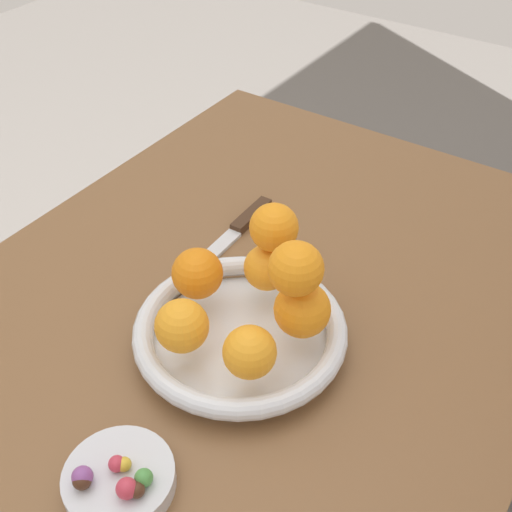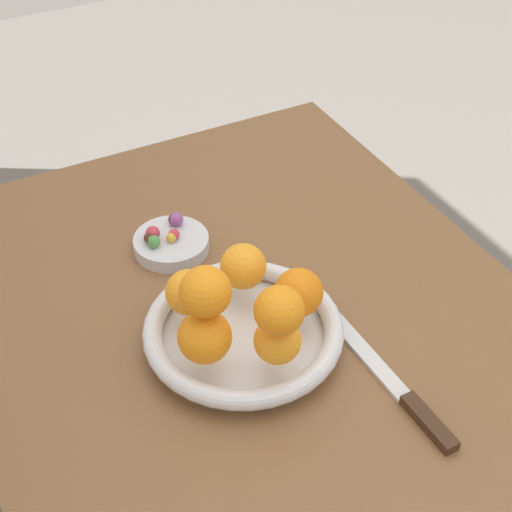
# 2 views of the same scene
# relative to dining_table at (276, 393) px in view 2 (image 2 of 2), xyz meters

# --- Properties ---
(dining_table) EXTENTS (1.10, 0.76, 0.74)m
(dining_table) POSITION_rel_dining_table_xyz_m (0.00, 0.00, 0.00)
(dining_table) COLOR brown
(dining_table) RESTS_ON ground_plane
(fruit_bowl) EXTENTS (0.26, 0.26, 0.04)m
(fruit_bowl) POSITION_rel_dining_table_xyz_m (0.03, 0.03, 0.11)
(fruit_bowl) COLOR silver
(fruit_bowl) RESTS_ON dining_table
(candy_dish) EXTENTS (0.11, 0.11, 0.02)m
(candy_dish) POSITION_rel_dining_table_xyz_m (0.26, 0.04, 0.10)
(candy_dish) COLOR silver
(candy_dish) RESTS_ON dining_table
(orange_0) EXTENTS (0.06, 0.06, 0.06)m
(orange_0) POSITION_rel_dining_table_xyz_m (-0.04, 0.02, 0.16)
(orange_0) COLOR orange
(orange_0) RESTS_ON fruit_bowl
(orange_1) EXTENTS (0.06, 0.06, 0.06)m
(orange_1) POSITION_rel_dining_table_xyz_m (0.02, -0.04, 0.16)
(orange_1) COLOR orange
(orange_1) RESTS_ON fruit_bowl
(orange_2) EXTENTS (0.06, 0.06, 0.06)m
(orange_2) POSITION_rel_dining_table_xyz_m (0.10, -0.00, 0.16)
(orange_2) COLOR orange
(orange_2) RESTS_ON fruit_bowl
(orange_3) EXTENTS (0.06, 0.06, 0.06)m
(orange_3) POSITION_rel_dining_table_xyz_m (0.09, 0.09, 0.16)
(orange_3) COLOR orange
(orange_3) RESTS_ON fruit_bowl
(orange_4) EXTENTS (0.07, 0.07, 0.07)m
(orange_4) POSITION_rel_dining_table_xyz_m (-0.00, 0.10, 0.16)
(orange_4) COLOR orange
(orange_4) RESTS_ON fruit_bowl
(orange_5) EXTENTS (0.06, 0.06, 0.06)m
(orange_5) POSITION_rel_dining_table_xyz_m (0.01, 0.09, 0.23)
(orange_5) COLOR orange
(orange_5) RESTS_ON orange_4
(orange_6) EXTENTS (0.06, 0.06, 0.06)m
(orange_6) POSITION_rel_dining_table_xyz_m (-0.05, 0.03, 0.22)
(orange_6) COLOR orange
(orange_6) RESTS_ON orange_0
(candy_ball_0) EXTENTS (0.02, 0.02, 0.02)m
(candy_ball_0) POSITION_rel_dining_table_xyz_m (0.28, 0.02, 0.12)
(candy_ball_0) COLOR #8C4C99
(candy_ball_0) RESTS_ON candy_dish
(candy_ball_1) EXTENTS (0.02, 0.02, 0.02)m
(candy_ball_1) POSITION_rel_dining_table_xyz_m (0.25, 0.04, 0.12)
(candy_ball_1) COLOR #C6384C
(candy_ball_1) RESTS_ON candy_dish
(candy_ball_2) EXTENTS (0.02, 0.02, 0.02)m
(candy_ball_2) POSITION_rel_dining_table_xyz_m (0.26, 0.07, 0.12)
(candy_ball_2) COLOR #472819
(candy_ball_2) RESTS_ON candy_dish
(candy_ball_3) EXTENTS (0.02, 0.02, 0.02)m
(candy_ball_3) POSITION_rel_dining_table_xyz_m (0.29, 0.02, 0.12)
(candy_ball_3) COLOR #472819
(candy_ball_3) RESTS_ON candy_dish
(candy_ball_4) EXTENTS (0.02, 0.02, 0.02)m
(candy_ball_4) POSITION_rel_dining_table_xyz_m (0.25, 0.04, 0.12)
(candy_ball_4) COLOR gold
(candy_ball_4) RESTS_ON candy_dish
(candy_ball_5) EXTENTS (0.02, 0.02, 0.02)m
(candy_ball_5) POSITION_rel_dining_table_xyz_m (0.27, 0.07, 0.12)
(candy_ball_5) COLOR #C6384C
(candy_ball_5) RESTS_ON candy_dish
(candy_ball_6) EXTENTS (0.02, 0.02, 0.02)m
(candy_ball_6) POSITION_rel_dining_table_xyz_m (0.25, 0.07, 0.12)
(candy_ball_6) COLOR #4C9947
(candy_ball_6) RESTS_ON candy_dish
(knife) EXTENTS (0.26, 0.03, 0.01)m
(knife) POSITION_rel_dining_table_xyz_m (-0.13, -0.10, 0.09)
(knife) COLOR #3F2819
(knife) RESTS_ON dining_table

